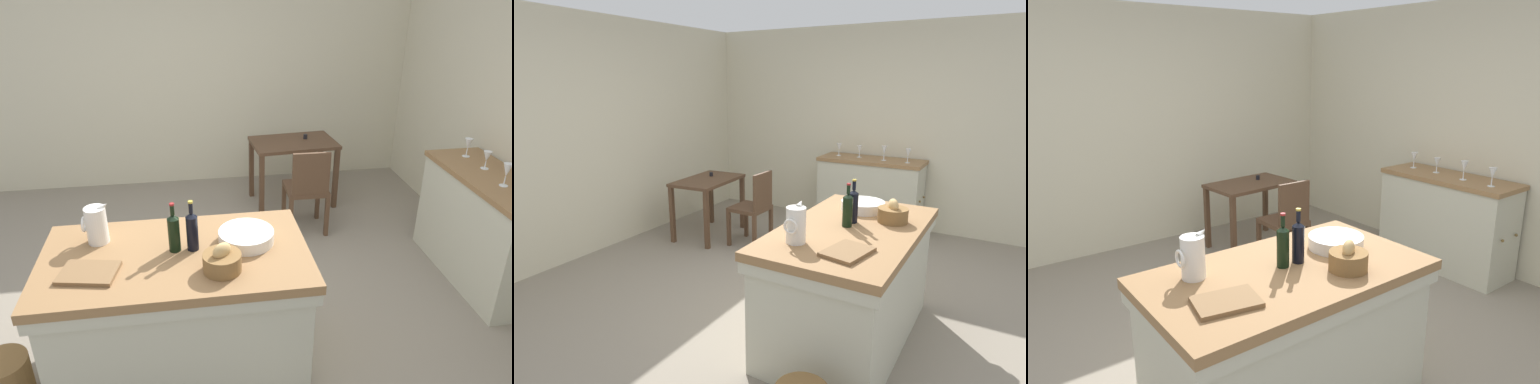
% 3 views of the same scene
% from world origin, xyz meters
% --- Properties ---
extents(ground_plane, '(6.76, 6.76, 0.00)m').
position_xyz_m(ground_plane, '(0.00, 0.00, 0.00)').
color(ground_plane, gray).
extents(wall_back, '(5.32, 0.12, 2.60)m').
position_xyz_m(wall_back, '(0.00, 2.60, 1.30)').
color(wall_back, beige).
rests_on(wall_back, ground).
extents(island_table, '(1.61, 0.91, 0.88)m').
position_xyz_m(island_table, '(-0.24, -0.55, 0.47)').
color(island_table, olive).
rests_on(island_table, ground).
extents(side_cabinet, '(0.52, 1.32, 0.93)m').
position_xyz_m(side_cabinet, '(2.26, 0.10, 0.47)').
color(side_cabinet, olive).
rests_on(side_cabinet, ground).
extents(writing_desk, '(0.94, 0.63, 0.77)m').
position_xyz_m(writing_desk, '(1.02, 1.76, 0.61)').
color(writing_desk, '#513826').
rests_on(writing_desk, ground).
extents(wooden_chair, '(0.41, 0.41, 0.89)m').
position_xyz_m(wooden_chair, '(1.01, 1.08, 0.48)').
color(wooden_chair, '#513826').
rests_on(wooden_chair, ground).
extents(pitcher, '(0.17, 0.13, 0.28)m').
position_xyz_m(pitcher, '(-0.72, -0.34, 1.00)').
color(pitcher, silver).
rests_on(pitcher, island_table).
extents(wash_bowl, '(0.35, 0.35, 0.08)m').
position_xyz_m(wash_bowl, '(0.20, -0.48, 0.92)').
color(wash_bowl, silver).
rests_on(wash_bowl, island_table).
extents(bread_basket, '(0.22, 0.22, 0.18)m').
position_xyz_m(bread_basket, '(0.02, -0.77, 0.94)').
color(bread_basket, brown).
rests_on(bread_basket, island_table).
extents(cutting_board, '(0.35, 0.28, 0.02)m').
position_xyz_m(cutting_board, '(-0.72, -0.69, 0.89)').
color(cutting_board, brown).
rests_on(cutting_board, island_table).
extents(wine_bottle_dark, '(0.07, 0.07, 0.33)m').
position_xyz_m(wine_bottle_dark, '(-0.14, -0.51, 1.01)').
color(wine_bottle_dark, black).
rests_on(wine_bottle_dark, island_table).
extents(wine_bottle_amber, '(0.07, 0.07, 0.32)m').
position_xyz_m(wine_bottle_amber, '(-0.24, -0.51, 1.01)').
color(wine_bottle_amber, black).
rests_on(wine_bottle_amber, island_table).
extents(wine_glass_left, '(0.07, 0.07, 0.18)m').
position_xyz_m(wine_glass_left, '(2.22, -0.06, 1.06)').
color(wine_glass_left, white).
rests_on(wine_glass_left, side_cabinet).
extents(wine_glass_middle, '(0.07, 0.07, 0.15)m').
position_xyz_m(wine_glass_middle, '(2.28, 0.27, 1.04)').
color(wine_glass_middle, white).
rests_on(wine_glass_middle, side_cabinet).
extents(wine_glass_right, '(0.07, 0.07, 0.16)m').
position_xyz_m(wine_glass_right, '(2.28, 0.55, 1.05)').
color(wine_glass_right, white).
rests_on(wine_glass_right, side_cabinet).
extents(wicker_hamper, '(0.30, 0.30, 0.32)m').
position_xyz_m(wicker_hamper, '(-1.31, -0.69, 0.16)').
color(wicker_hamper, brown).
rests_on(wicker_hamper, ground).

